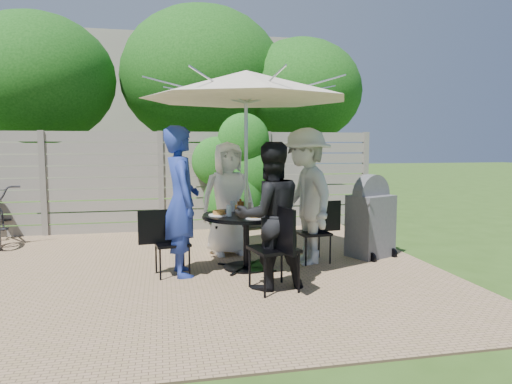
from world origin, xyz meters
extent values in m
plane|color=#315119|center=(0.00, 0.00, 0.00)|extent=(60.00, 60.00, 0.00)
cube|color=#A4805F|center=(0.00, 0.50, 0.01)|extent=(7.00, 6.00, 0.02)
cube|color=gray|center=(0.00, 3.00, 0.93)|extent=(8.00, 0.10, 1.85)
ellipsoid|color=#175D15|center=(1.40, 2.85, 0.90)|extent=(1.20, 0.70, 1.80)
cube|color=#A5998A|center=(0.00, 12.00, 2.50)|extent=(10.00, 6.00, 5.00)
ellipsoid|color=#13440F|center=(-2.50, 5.00, 2.97)|extent=(3.20, 3.20, 2.72)
ellipsoid|color=#13440F|center=(1.00, 5.50, 3.18)|extent=(3.80, 3.80, 3.23)
ellipsoid|color=#13440F|center=(3.20, 4.80, 2.83)|extent=(2.80, 2.80, 2.38)
cylinder|color=black|center=(1.07, 0.20, 0.71)|extent=(1.24, 1.24, 0.03)
cylinder|color=black|center=(1.07, 0.20, 0.35)|extent=(0.08, 0.08, 0.71)
cylinder|color=black|center=(1.07, 0.20, 0.02)|extent=(0.59, 0.59, 0.04)
cylinder|color=silver|center=(1.07, 0.20, 1.20)|extent=(0.05, 0.05, 2.39)
cone|color=beige|center=(1.07, 0.20, 2.34)|extent=(2.93, 2.93, 0.36)
cube|color=black|center=(0.94, 1.14, 0.43)|extent=(0.47, 0.47, 0.03)
cube|color=black|center=(0.91, 1.34, 0.66)|extent=(0.08, 0.42, 0.43)
imported|color=white|center=(0.95, 1.02, 0.82)|extent=(0.87, 0.63, 1.65)
cube|color=black|center=(0.13, 0.07, 0.41)|extent=(0.46, 0.46, 0.03)
cube|color=black|center=(-0.07, 0.04, 0.63)|extent=(0.40, 0.09, 0.41)
imported|color=navy|center=(0.24, 0.08, 0.92)|extent=(0.53, 0.72, 1.83)
cube|color=black|center=(1.20, -0.74, 0.47)|extent=(0.55, 0.55, 0.04)
cube|color=black|center=(1.25, -0.97, 0.73)|extent=(0.13, 0.46, 0.47)
imported|color=black|center=(1.18, -0.63, 0.82)|extent=(0.87, 0.72, 1.64)
cube|color=black|center=(2.01, 0.33, 0.42)|extent=(0.44, 0.44, 0.03)
cube|color=black|center=(2.21, 0.35, 0.64)|extent=(0.41, 0.07, 0.42)
imported|color=beige|center=(1.89, 0.31, 0.91)|extent=(0.83, 1.26, 1.82)
cylinder|color=white|center=(1.02, 0.55, 0.73)|extent=(0.26, 0.26, 0.01)
cylinder|color=olive|center=(1.02, 0.55, 0.76)|extent=(0.15, 0.15, 0.05)
cylinder|color=white|center=(0.71, 0.15, 0.73)|extent=(0.26, 0.26, 0.01)
cylinder|color=olive|center=(0.71, 0.15, 0.76)|extent=(0.15, 0.15, 0.05)
cylinder|color=white|center=(1.12, -0.16, 0.73)|extent=(0.26, 0.26, 0.01)
cylinder|color=olive|center=(1.12, -0.16, 0.76)|extent=(0.15, 0.15, 0.05)
cylinder|color=white|center=(1.42, 0.25, 0.73)|extent=(0.26, 0.26, 0.01)
cylinder|color=olive|center=(1.42, 0.25, 0.76)|extent=(0.15, 0.15, 0.05)
cylinder|color=white|center=(1.29, -0.08, 0.73)|extent=(0.24, 0.24, 0.01)
cylinder|color=olive|center=(1.29, -0.08, 0.76)|extent=(0.14, 0.14, 0.05)
cylinder|color=silver|center=(0.93, 0.44, 0.79)|extent=(0.07, 0.07, 0.14)
cylinder|color=silver|center=(0.82, 0.06, 0.79)|extent=(0.07, 0.07, 0.14)
cylinder|color=silver|center=(1.21, -0.05, 0.79)|extent=(0.07, 0.07, 0.14)
cylinder|color=silver|center=(1.31, 0.34, 0.79)|extent=(0.07, 0.07, 0.14)
cylinder|color=#59280C|center=(1.00, 0.24, 0.80)|extent=(0.09, 0.09, 0.16)
cylinder|color=#C6B293|center=(1.14, 0.43, 0.78)|extent=(0.08, 0.08, 0.12)
cube|color=#59595E|center=(2.91, 0.46, 0.45)|extent=(0.71, 0.64, 0.89)
cylinder|color=#59595E|center=(2.91, 0.46, 0.89)|extent=(0.61, 0.40, 0.59)
camera|label=1|loc=(0.03, -5.47, 1.61)|focal=32.00mm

